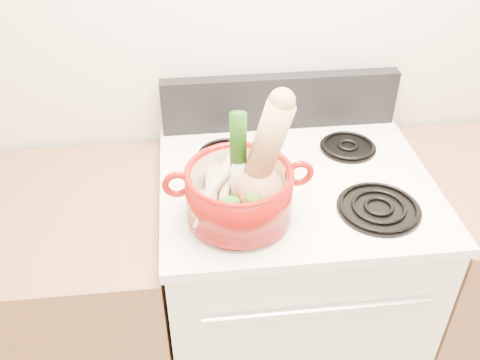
{
  "coord_description": "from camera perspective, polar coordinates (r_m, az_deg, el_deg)",
  "views": [
    {
      "loc": [
        -0.3,
        0.19,
        1.87
      ],
      "look_at": [
        -0.18,
        1.23,
        1.09
      ],
      "focal_mm": 40.0,
      "sensor_mm": 36.0,
      "label": 1
    }
  ],
  "objects": [
    {
      "name": "burner_front_right",
      "position": [
        1.47,
        14.59,
        -2.84
      ],
      "size": [
        0.22,
        0.22,
        0.02
      ],
      "primitive_type": "cylinder",
      "color": "black",
      "rests_on": "cooktop"
    },
    {
      "name": "carrot_1",
      "position": [
        1.31,
        -1.37,
        -3.63
      ],
      "size": [
        0.04,
        0.14,
        0.04
      ],
      "primitive_type": "cone",
      "rotation": [
        1.66,
        0.0,
        -0.11
      ],
      "color": "#BE4E09",
      "rests_on": "dutch_oven"
    },
    {
      "name": "parsnip_5",
      "position": [
        1.35,
        -2.81,
        -0.68
      ],
      "size": [
        0.15,
        0.21,
        0.06
      ],
      "primitive_type": "cone",
      "rotation": [
        1.66,
        0.0,
        -0.57
      ],
      "color": "beige",
      "rests_on": "dutch_oven"
    },
    {
      "name": "leek",
      "position": [
        1.31,
        -0.18,
        2.44
      ],
      "size": [
        0.04,
        0.05,
        0.27
      ],
      "primitive_type": "cylinder",
      "rotation": [
        -0.01,
        0.0,
        -0.08
      ],
      "color": "beige",
      "rests_on": "dutch_oven"
    },
    {
      "name": "burner_back_left",
      "position": [
        1.63,
        -1.48,
        2.82
      ],
      "size": [
        0.17,
        0.17,
        0.02
      ],
      "primitive_type": "cylinder",
      "color": "black",
      "rests_on": "cooktop"
    },
    {
      "name": "carrot_0",
      "position": [
        1.33,
        -0.47,
        -3.26
      ],
      "size": [
        0.06,
        0.15,
        0.04
      ],
      "primitive_type": "cone",
      "rotation": [
        1.66,
        0.0,
        -0.22
      ],
      "color": "red",
      "rests_on": "dutch_oven"
    },
    {
      "name": "squash",
      "position": [
        1.29,
        2.19,
        2.56
      ],
      "size": [
        0.22,
        0.18,
        0.32
      ],
      "primitive_type": null,
      "rotation": [
        0.0,
        0.26,
        -0.33
      ],
      "color": "tan",
      "rests_on": "dutch_oven"
    },
    {
      "name": "ginger",
      "position": [
        1.42,
        0.43,
        -0.07
      ],
      "size": [
        0.09,
        0.08,
        0.04
      ],
      "primitive_type": "ellipsoid",
      "rotation": [
        0.0,
        0.0,
        -0.39
      ],
      "color": "tan",
      "rests_on": "dutch_oven"
    },
    {
      "name": "parsnip_0",
      "position": [
        1.37,
        -1.74,
        -1.34
      ],
      "size": [
        0.07,
        0.25,
        0.07
      ],
      "primitive_type": "cone",
      "rotation": [
        1.66,
        0.0,
        -0.11
      ],
      "color": "beige",
      "rests_on": "dutch_oven"
    },
    {
      "name": "carrot_2",
      "position": [
        1.33,
        1.61,
        -2.33
      ],
      "size": [
        0.06,
        0.16,
        0.04
      ],
      "primitive_type": "cone",
      "rotation": [
        1.66,
        0.0,
        -0.2
      ],
      "color": "#D15F0A",
      "rests_on": "dutch_oven"
    },
    {
      "name": "oven_handle",
      "position": [
        1.42,
        8.36,
        -13.68
      ],
      "size": [
        0.6,
        0.02,
        0.02
      ],
      "primitive_type": "cylinder",
      "rotation": [
        0.0,
        1.57,
        0.0
      ],
      "color": "silver",
      "rests_on": "stove_body"
    },
    {
      "name": "parsnip_4",
      "position": [
        1.39,
        -2.07,
        0.35
      ],
      "size": [
        0.18,
        0.2,
        0.06
      ],
      "primitive_type": "cone",
      "rotation": [
        1.66,
        0.0,
        -0.71
      ],
      "color": "beige",
      "rests_on": "dutch_oven"
    },
    {
      "name": "pot_handle_left",
      "position": [
        1.31,
        -6.72,
        -0.46
      ],
      "size": [
        0.08,
        0.02,
        0.08
      ],
      "primitive_type": "torus",
      "rotation": [
        1.57,
        0.0,
        0.04
      ],
      "color": "maroon",
      "rests_on": "dutch_oven"
    },
    {
      "name": "parsnip_3",
      "position": [
        1.33,
        -3.51,
        -1.91
      ],
      "size": [
        0.12,
        0.19,
        0.06
      ],
      "primitive_type": "cone",
      "rotation": [
        1.66,
        0.0,
        -0.41
      ],
      "color": "beige",
      "rests_on": "dutch_oven"
    },
    {
      "name": "wall_back",
      "position": [
        1.68,
        4.39,
        16.97
      ],
      "size": [
        3.5,
        0.02,
        2.6
      ],
      "primitive_type": "cube",
      "color": "silver",
      "rests_on": "floor"
    },
    {
      "name": "control_backsplash",
      "position": [
        1.74,
        4.28,
        8.34
      ],
      "size": [
        0.76,
        0.05,
        0.18
      ],
      "primitive_type": "cube",
      "color": "black",
      "rests_on": "cooktop"
    },
    {
      "name": "dutch_oven",
      "position": [
        1.35,
        -0.1,
        -1.42
      ],
      "size": [
        0.28,
        0.28,
        0.13
      ],
      "primitive_type": "cylinder",
      "rotation": [
        0.0,
        0.0,
        0.04
      ],
      "color": "maroon",
      "rests_on": "burner_front_left"
    },
    {
      "name": "stove_body",
      "position": [
        1.88,
        5.08,
        -12.01
      ],
      "size": [
        0.76,
        0.65,
        0.92
      ],
      "primitive_type": "cube",
      "color": "silver",
      "rests_on": "floor"
    },
    {
      "name": "parsnip_2",
      "position": [
        1.4,
        -1.07,
        0.09
      ],
      "size": [
        0.13,
        0.2,
        0.06
      ],
      "primitive_type": "cone",
      "rotation": [
        1.66,
        0.0,
        0.45
      ],
      "color": "#EEE2C2",
      "rests_on": "dutch_oven"
    },
    {
      "name": "burner_front_left",
      "position": [
        1.39,
        -0.35,
        -4.05
      ],
      "size": [
        0.22,
        0.22,
        0.02
      ],
      "primitive_type": "cylinder",
      "color": "black",
      "rests_on": "cooktop"
    },
    {
      "name": "pot_handle_right",
      "position": [
        1.34,
        6.34,
        0.72
      ],
      "size": [
        0.08,
        0.02,
        0.08
      ],
      "primitive_type": "torus",
      "rotation": [
        1.57,
        0.0,
        0.04
      ],
      "color": "maroon",
      "rests_on": "dutch_oven"
    },
    {
      "name": "parsnip_1",
      "position": [
        1.35,
        -3.07,
        -1.79
      ],
      "size": [
        0.07,
        0.23,
        0.07
      ],
      "primitive_type": "cone",
      "rotation": [
        1.66,
        0.0,
        -0.12
      ],
      "color": "beige",
      "rests_on": "dutch_oven"
    },
    {
      "name": "cooktop",
      "position": [
        1.55,
        6.01,
        -0.35
      ],
      "size": [
        0.78,
        0.67,
        0.03
      ],
      "primitive_type": "cube",
      "color": "white",
      "rests_on": "stove_body"
    },
    {
      "name": "burner_back_right",
      "position": [
        1.69,
        11.44,
        3.57
      ],
      "size": [
        0.17,
        0.17,
        0.02
      ],
      "primitive_type": "cylinder",
      "color": "black",
      "rests_on": "cooktop"
    }
  ]
}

